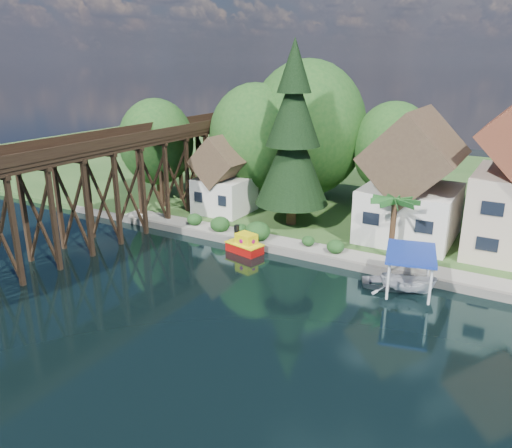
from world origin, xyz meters
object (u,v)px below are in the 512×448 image
(house_left, at_px, (412,185))
(palm_tree, at_px, (395,203))
(boat_canopy, at_px, (409,275))
(conifer, at_px, (293,139))
(tugboat, at_px, (245,245))
(boat_white_a, at_px, (393,282))
(shed, at_px, (224,180))
(trestle_bridge, at_px, (118,177))

(house_left, xyz_separation_m, palm_tree, (0.06, -5.43, -0.19))
(palm_tree, bearing_deg, boat_canopy, -60.85)
(conifer, relative_size, tugboat, 4.94)
(conifer, relative_size, palm_tree, 3.25)
(palm_tree, xyz_separation_m, boat_white_a, (1.40, -4.22, -4.51))
(shed, xyz_separation_m, tugboat, (7.01, -7.58, -3.16))
(shed, distance_m, tugboat, 10.80)
(trestle_bridge, bearing_deg, shed, 61.81)
(trestle_bridge, xyz_separation_m, tugboat, (12.01, 1.75, -4.68))
(boat_canopy, bearing_deg, house_left, 104.47)
(trestle_bridge, xyz_separation_m, boat_canopy, (25.56, 0.92, -4.07))
(boat_white_a, bearing_deg, palm_tree, -0.38)
(shed, height_order, conifer, conifer)
(conifer, distance_m, boat_white_a, 16.37)
(tugboat, bearing_deg, shed, 132.78)
(house_left, xyz_separation_m, shed, (-18.00, -1.50, -1.31))
(trestle_bridge, xyz_separation_m, palm_tree, (23.06, 5.39, -0.40))
(house_left, height_order, boat_canopy, house_left)
(tugboat, bearing_deg, palm_tree, 18.25)
(tugboat, distance_m, boat_white_a, 12.46)
(house_left, relative_size, boat_canopy, 2.10)
(house_left, distance_m, boat_canopy, 10.93)
(palm_tree, xyz_separation_m, tugboat, (-11.05, -3.64, -4.29))
(shed, bearing_deg, tugboat, -47.22)
(house_left, xyz_separation_m, boat_canopy, (2.56, -9.90, -3.86))
(house_left, bearing_deg, palm_tree, -89.33)
(trestle_bridge, relative_size, boat_canopy, 8.42)
(palm_tree, relative_size, boat_white_a, 1.21)
(tugboat, height_order, boat_canopy, boat_canopy)
(trestle_bridge, height_order, shed, trestle_bridge)
(palm_tree, distance_m, boat_canopy, 6.30)
(boat_white_a, xyz_separation_m, boat_canopy, (1.10, -0.24, 0.84))
(trestle_bridge, height_order, conifer, conifer)
(trestle_bridge, distance_m, shed, 10.69)
(trestle_bridge, distance_m, conifer, 15.86)
(boat_canopy, bearing_deg, boat_white_a, 167.42)
(shed, xyz_separation_m, conifer, (7.61, -0.22, 4.65))
(boat_white_a, bearing_deg, trestle_bridge, 74.07)
(boat_white_a, bearing_deg, house_left, -10.08)
(house_left, bearing_deg, tugboat, -140.44)
(boat_white_a, height_order, boat_canopy, boat_canopy)
(shed, distance_m, boat_white_a, 21.37)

